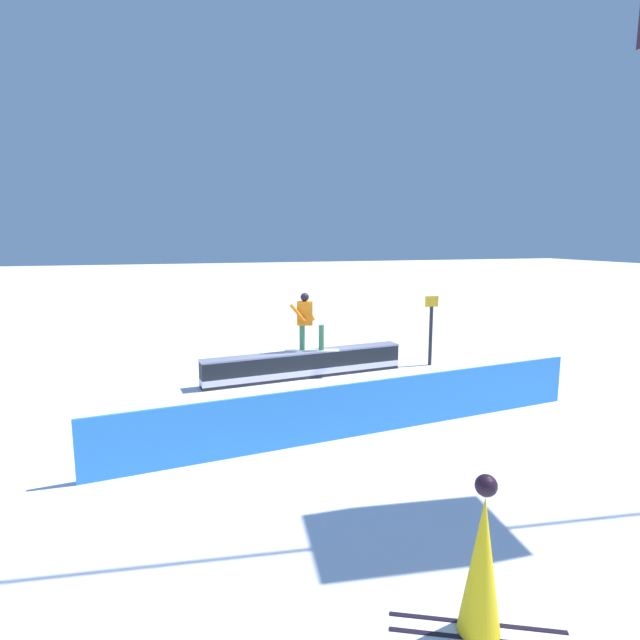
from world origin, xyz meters
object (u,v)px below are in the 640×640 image
snowboarder (307,319)px  grind_box (305,365)px  trail_marker (431,328)px  background_skier_right (482,562)px

snowboarder → grind_box: bearing=43.8°
trail_marker → grind_box: bearing=3.1°
snowboarder → trail_marker: snowboarder is taller
background_skier_right → grind_box: bearing=-95.4°
snowboarder → trail_marker: bearing=-177.8°
snowboarder → background_skier_right: size_ratio=0.96×
snowboarder → background_skier_right: bearing=84.2°
grind_box → trail_marker: 3.84m
snowboarder → background_skier_right: snowboarder is taller
grind_box → trail_marker: trail_marker is taller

